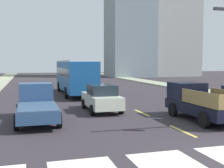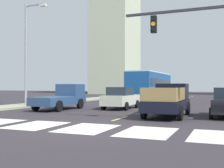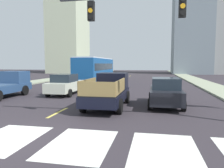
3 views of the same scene
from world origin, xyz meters
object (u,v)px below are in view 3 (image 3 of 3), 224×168
object	(u,v)px
pickup_dark	(5,85)
traffic_signal_gantry	(213,21)
sedan_near_left	(65,84)
city_bus	(96,69)
sedan_far	(165,92)
pickup_stakebed	(109,91)

from	to	relation	value
pickup_dark	traffic_signal_gantry	xyz separation A→B (m)	(13.55, -5.38, 3.30)
sedan_near_left	city_bus	bearing A→B (deg)	90.27
city_bus	sedan_far	distance (m)	15.77
pickup_dark	sedan_near_left	size ratio (longest dim) A/B	1.18
sedan_far	traffic_signal_gantry	distance (m)	5.44
pickup_stakebed	city_bus	size ratio (longest dim) A/B	0.48
pickup_stakebed	sedan_near_left	xyz separation A→B (m)	(-4.55, 4.03, -0.08)
traffic_signal_gantry	city_bus	bearing A→B (deg)	118.81
city_bus	sedan_near_left	xyz separation A→B (m)	(0.16, -10.08, -1.09)
sedan_far	pickup_dark	bearing A→B (deg)	175.80
pickup_stakebed	sedan_far	bearing A→B (deg)	9.64
pickup_stakebed	city_bus	bearing A→B (deg)	107.84
city_bus	sedan_far	world-z (taller)	city_bus
city_bus	traffic_signal_gantry	distance (m)	20.08
pickup_dark	traffic_signal_gantry	world-z (taller)	traffic_signal_gantry
sedan_far	sedan_near_left	world-z (taller)	same
sedan_near_left	pickup_stakebed	bearing A→B (deg)	-42.19
pickup_dark	sedan_near_left	bearing A→B (deg)	27.89
sedan_far	traffic_signal_gantry	xyz separation A→B (m)	(1.55, -3.98, 3.37)
pickup_stakebed	pickup_dark	xyz separation A→B (m)	(-8.64, 2.01, -0.02)
city_bus	traffic_signal_gantry	world-z (taller)	traffic_signal_gantry
sedan_far	pickup_stakebed	bearing A→B (deg)	-167.29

